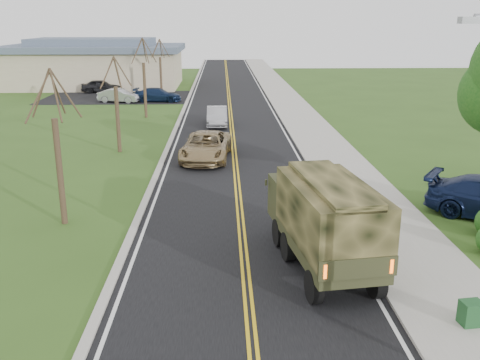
{
  "coord_description": "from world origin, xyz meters",
  "views": [
    {
      "loc": [
        -0.7,
        -10.06,
        7.76
      ],
      "look_at": [
        -0.04,
        9.74,
        1.8
      ],
      "focal_mm": 40.0,
      "sensor_mm": 36.0,
      "label": 1
    }
  ],
  "objects_px": {
    "utility_box_far": "(471,313)",
    "sedan_silver": "(217,116)",
    "military_truck": "(324,216)",
    "suv_champagne": "(206,146)"
  },
  "relations": [
    {
      "from": "military_truck",
      "to": "sedan_silver",
      "type": "distance_m",
      "value": 24.81
    },
    {
      "from": "sedan_silver",
      "to": "utility_box_far",
      "type": "xyz_separation_m",
      "value": [
        6.86,
        -28.19,
        -0.28
      ]
    },
    {
      "from": "sedan_silver",
      "to": "utility_box_far",
      "type": "distance_m",
      "value": 29.01
    },
    {
      "from": "military_truck",
      "to": "sedan_silver",
      "type": "xyz_separation_m",
      "value": [
        -3.61,
        24.52,
        -1.09
      ]
    },
    {
      "from": "military_truck",
      "to": "utility_box_far",
      "type": "height_order",
      "value": "military_truck"
    },
    {
      "from": "military_truck",
      "to": "suv_champagne",
      "type": "xyz_separation_m",
      "value": [
        -4.14,
        14.19,
        -1.02
      ]
    },
    {
      "from": "suv_champagne",
      "to": "utility_box_far",
      "type": "bearing_deg",
      "value": -61.93
    },
    {
      "from": "utility_box_far",
      "to": "sedan_silver",
      "type": "bearing_deg",
      "value": 96.48
    },
    {
      "from": "military_truck",
      "to": "suv_champagne",
      "type": "distance_m",
      "value": 14.82
    },
    {
      "from": "sedan_silver",
      "to": "utility_box_far",
      "type": "height_order",
      "value": "sedan_silver"
    }
  ]
}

